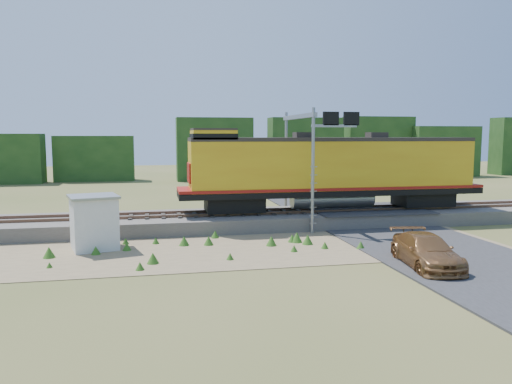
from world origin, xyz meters
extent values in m
plane|color=#475123|center=(0.00, 0.00, 0.00)|extent=(140.00, 140.00, 0.00)
cube|color=slate|center=(0.00, 6.00, 0.40)|extent=(70.00, 5.00, 0.80)
cube|color=brown|center=(0.00, 5.28, 0.88)|extent=(70.00, 0.10, 0.16)
cube|color=brown|center=(0.00, 6.72, 0.88)|extent=(70.00, 0.10, 0.16)
cube|color=#8C7754|center=(-2.00, 0.50, 0.01)|extent=(26.00, 8.00, 0.03)
cube|color=#38383A|center=(7.00, 6.00, 0.83)|extent=(7.00, 5.20, 0.06)
cube|color=#38383A|center=(7.00, 22.00, 0.04)|extent=(7.00, 24.00, 0.08)
cube|color=#1A3C16|center=(0.00, 38.00, 3.25)|extent=(36.00, 3.00, 6.50)
cube|color=#1A3C16|center=(40.00, 38.00, 3.00)|extent=(50.00, 3.00, 6.00)
cube|color=black|center=(-1.29, 6.00, 1.38)|extent=(3.36, 2.15, 0.84)
cube|color=black|center=(10.84, 6.00, 1.38)|extent=(3.36, 2.15, 0.84)
cube|color=black|center=(4.78, 6.00, 1.97)|extent=(18.66, 2.80, 0.34)
cylinder|color=gray|center=(4.78, 6.00, 1.52)|extent=(5.13, 1.12, 1.12)
cube|color=gold|center=(4.78, 6.00, 3.58)|extent=(17.26, 2.71, 2.89)
cube|color=maroon|center=(4.78, 6.00, 2.25)|extent=(18.66, 2.85, 0.17)
cube|color=#28231E|center=(4.78, 6.00, 5.14)|extent=(17.26, 2.75, 0.22)
cube|color=gold|center=(-2.50, 6.00, 5.35)|extent=(2.43, 2.71, 0.65)
cube|color=#28231E|center=(-2.50, 6.00, 5.72)|extent=(2.43, 2.75, 0.11)
cube|color=black|center=(-2.50, 6.00, 5.31)|extent=(2.47, 2.75, 0.33)
cube|color=maroon|center=(-3.90, 6.00, 3.26)|extent=(0.09, 1.87, 1.12)
cube|color=#28231E|center=(2.91, 6.00, 5.35)|extent=(1.12, 0.93, 0.42)
cube|color=#28231E|center=(7.58, 6.00, 5.35)|extent=(1.12, 0.93, 0.42)
cube|color=silver|center=(-8.69, 1.65, 1.23)|extent=(2.41, 2.41, 2.47)
cube|color=gray|center=(-8.69, 1.65, 2.52)|extent=(2.65, 2.65, 0.12)
cylinder|color=gray|center=(2.59, 3.20, 3.44)|extent=(0.18, 0.18, 6.87)
cylinder|color=gray|center=(2.59, 8.80, 3.44)|extent=(0.18, 0.18, 6.87)
cube|color=gray|center=(2.59, 6.00, 6.48)|extent=(0.25, 6.20, 0.25)
cube|color=gray|center=(3.77, 3.20, 5.89)|extent=(2.55, 0.15, 0.15)
cube|color=black|center=(3.57, 3.20, 6.28)|extent=(0.88, 0.15, 0.74)
cube|color=black|center=(4.75, 3.20, 6.28)|extent=(0.88, 0.15, 0.74)
imported|color=#926136|center=(5.00, -4.44, 0.66)|extent=(2.44, 4.75, 1.32)
camera|label=1|loc=(-5.87, -22.63, 5.37)|focal=35.00mm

